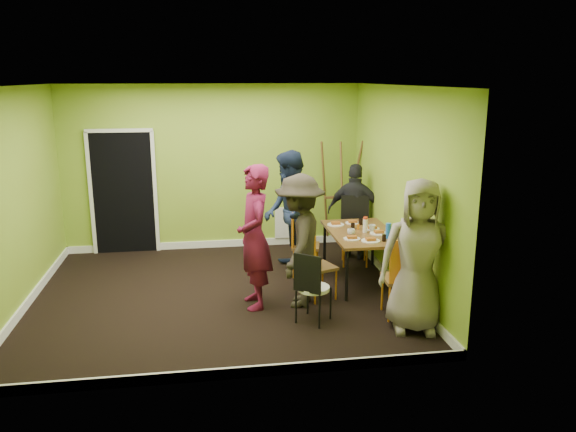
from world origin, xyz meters
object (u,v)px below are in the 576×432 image
dining_table (362,235)px  chair_back_end (355,215)px  chair_front_end (403,273)px  thermos (365,226)px  chair_bentwood (311,284)px  person_left_near (300,241)px  easel (339,195)px  person_front_end (418,256)px  chair_left_near (314,261)px  person_back_end (355,212)px  orange_bottle (358,227)px  blue_bottle (388,231)px  person_left_far (289,213)px  person_standing (254,237)px  chair_left_far (300,240)px

dining_table → chair_back_end: 0.96m
chair_front_end → thermos: chair_front_end is taller
chair_bentwood → thermos: thermos is taller
chair_back_end → person_left_near: (-1.18, -1.64, 0.11)m
dining_table → easel: bearing=86.8°
thermos → person_front_end: size_ratio=0.11×
chair_left_near → chair_front_end: size_ratio=0.90×
person_left_near → person_back_end: person_left_near is taller
orange_bottle → person_back_end: person_back_end is taller
chair_bentwood → blue_bottle: 1.58m
easel → person_left_near: easel is taller
orange_bottle → thermos: bearing=-74.0°
thermos → person_front_end: 1.62m
dining_table → blue_bottle: bearing=-56.6°
chair_left_near → person_left_near: 0.42m
person_front_end → blue_bottle: bearing=100.9°
orange_bottle → person_left_far: person_left_far is taller
blue_bottle → person_standing: 1.88m
chair_left_near → easel: 2.51m
chair_front_end → person_back_end: person_back_end is taller
dining_table → chair_front_end: chair_front_end is taller
chair_left_far → chair_back_end: 1.13m
chair_back_end → thermos: chair_back_end is taller
easel → person_left_near: (-1.12, -2.45, -0.06)m
chair_front_end → dining_table: bearing=100.7°
chair_bentwood → orange_bottle: (0.97, 1.44, 0.29)m
chair_back_end → thermos: size_ratio=5.45×
person_standing → thermos: bearing=104.6°
chair_left_far → orange_bottle: (0.80, -0.27, 0.24)m
person_left_near → chair_back_end: bearing=163.6°
chair_left_near → person_standing: (-0.80, -0.10, 0.40)m
chair_left_near → person_standing: person_standing is taller
thermos → blue_bottle: bearing=-57.4°
person_left_far → person_front_end: size_ratio=1.03×
dining_table → chair_back_end: bearing=80.7°
easel → person_left_near: bearing=-114.7°
chair_left_far → person_standing: size_ratio=0.52×
chair_back_end → person_back_end: person_back_end is taller
chair_left_near → chair_bentwood: size_ratio=1.05×
dining_table → person_standing: 1.75m
person_left_near → easel: bearing=174.7°
chair_left_near → thermos: bearing=101.1°
chair_left_far → chair_bentwood: 1.72m
chair_left_far → chair_left_near: chair_left_far is taller
chair_left_far → chair_front_end: size_ratio=0.93×
orange_bottle → person_left_far: bearing=157.1°
dining_table → blue_bottle: size_ratio=6.94×
person_left_far → person_back_end: person_left_far is taller
chair_left_near → person_back_end: bearing=127.9°
chair_bentwood → orange_bottle: chair_bentwood is taller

